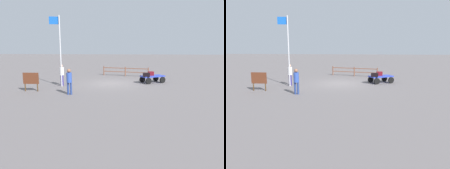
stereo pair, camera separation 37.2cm
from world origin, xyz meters
TOP-DOWN VIEW (x-y plane):
  - ground_plane at (0.00, 0.00)m, footprint 120.00×120.00m
  - luggage_cart at (-3.53, -0.67)m, footprint 2.28×1.93m
  - suitcase_maroon at (-2.96, 0.01)m, footprint 0.64×0.43m
  - suitcase_tan at (-3.41, -0.74)m, footprint 0.53×0.37m
  - worker_lead at (2.52, 4.44)m, footprint 0.38×0.38m
  - worker_trailing at (4.04, 1.20)m, footprint 0.52×0.52m
  - flagpole at (4.00, 1.65)m, footprint 0.82×0.17m
  - signboard at (5.54, 3.63)m, footprint 1.14×0.09m
  - wooden_fence at (-1.10, -4.65)m, footprint 4.90×1.26m

SIDE VIEW (x-z plane):
  - ground_plane at x=0.00m, z-range 0.00..0.00m
  - luggage_cart at x=-3.53m, z-range 0.14..0.78m
  - wooden_fence at x=-1.10m, z-range 0.09..1.08m
  - suitcase_maroon at x=-2.96m, z-range 0.64..0.96m
  - suitcase_tan at x=-3.41m, z-range 0.64..0.99m
  - signboard at x=5.54m, z-range 0.20..1.55m
  - worker_lead at x=2.52m, z-range 0.16..1.89m
  - worker_trailing at x=4.04m, z-range 0.16..1.91m
  - flagpole at x=4.00m, z-range 0.44..5.97m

